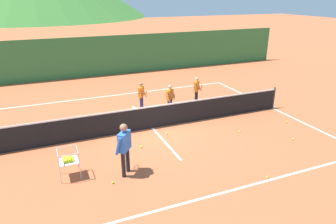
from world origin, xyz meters
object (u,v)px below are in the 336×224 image
(tennis_net, at_px, (152,117))
(student_0, at_px, (141,93))
(instructor, at_px, (124,145))
(tennis_ball_3, at_px, (141,147))
(tennis_ball_2, at_px, (287,122))
(student_2, at_px, (197,88))
(ball_cart, at_px, (68,160))
(tennis_ball_1, at_px, (293,139))
(tennis_ball_4, at_px, (240,131))
(tennis_ball_0, at_px, (267,177))
(tennis_ball_6, at_px, (113,183))
(tennis_ball_5, at_px, (167,133))
(student_1, at_px, (170,96))

(tennis_net, bearing_deg, student_0, 82.87)
(tennis_net, height_order, instructor, instructor)
(instructor, bearing_deg, tennis_ball_3, 56.34)
(tennis_ball_2, bearing_deg, student_0, 143.14)
(student_2, xyz_separation_m, ball_cart, (-6.66, -4.52, -0.22))
(tennis_net, height_order, student_2, student_2)
(tennis_net, distance_m, tennis_ball_1, 5.53)
(tennis_net, xyz_separation_m, tennis_ball_4, (3.10, -1.71, -0.47))
(tennis_ball_0, xyz_separation_m, tennis_ball_3, (-2.91, 3.31, 0.00))
(tennis_ball_2, height_order, tennis_ball_6, same)
(tennis_ball_0, height_order, tennis_ball_3, same)
(ball_cart, distance_m, tennis_ball_4, 6.70)
(tennis_ball_2, bearing_deg, tennis_ball_5, 169.87)
(student_0, distance_m, tennis_ball_5, 3.11)
(student_0, distance_m, tennis_ball_6, 6.21)
(tennis_ball_1, distance_m, tennis_ball_3, 5.76)
(student_0, bearing_deg, tennis_ball_5, -88.85)
(student_2, bearing_deg, tennis_ball_5, -134.33)
(tennis_ball_3, bearing_deg, student_1, 50.83)
(tennis_ball_4, distance_m, tennis_ball_6, 5.74)
(tennis_ball_3, bearing_deg, tennis_ball_5, 28.71)
(ball_cart, relative_size, tennis_ball_0, 13.22)
(tennis_ball_3, xyz_separation_m, tennis_ball_4, (4.06, -0.24, 0.00))
(student_1, xyz_separation_m, tennis_ball_5, (-1.04, -2.16, -0.77))
(student_2, relative_size, tennis_ball_2, 19.88)
(tennis_ball_0, xyz_separation_m, tennis_ball_6, (-4.37, 1.50, 0.00))
(tennis_net, xyz_separation_m, tennis_ball_5, (0.34, -0.76, -0.47))
(instructor, height_order, student_0, instructor)
(student_2, bearing_deg, tennis_ball_3, -138.92)
(student_1, relative_size, tennis_ball_2, 19.55)
(tennis_net, bearing_deg, tennis_ball_5, -65.86)
(instructor, xyz_separation_m, tennis_ball_0, (3.87, -1.87, -0.97))
(tennis_ball_0, bearing_deg, tennis_ball_4, 69.54)
(tennis_ball_4, distance_m, tennis_ball_5, 2.92)
(ball_cart, xyz_separation_m, tennis_ball_0, (5.48, -2.35, -0.56))
(student_2, relative_size, tennis_ball_6, 19.88)
(instructor, height_order, tennis_ball_4, instructor)
(tennis_ball_1, bearing_deg, tennis_ball_5, 151.18)
(student_2, relative_size, tennis_ball_5, 19.88)
(tennis_ball_1, height_order, tennis_ball_4, same)
(tennis_net, distance_m, student_1, 1.98)
(tennis_ball_1, distance_m, tennis_ball_4, 2.01)
(tennis_ball_0, xyz_separation_m, tennis_ball_4, (1.15, 3.08, 0.00))
(tennis_net, xyz_separation_m, ball_cart, (-3.53, -2.44, 0.10))
(student_1, relative_size, tennis_ball_6, 19.55)
(tennis_net, bearing_deg, tennis_ball_3, -123.02)
(tennis_net, distance_m, tennis_ball_4, 3.57)
(instructor, relative_size, student_1, 1.26)
(tennis_ball_2, height_order, tennis_ball_4, same)
(tennis_ball_2, distance_m, tennis_ball_6, 8.12)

